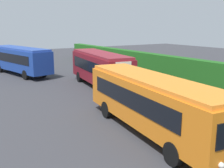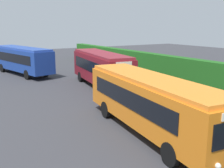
# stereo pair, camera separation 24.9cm
# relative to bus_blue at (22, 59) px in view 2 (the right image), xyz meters

# --- Properties ---
(ground_plane) EXTENTS (98.80, 98.80, 0.00)m
(ground_plane) POSITION_rel_bus_blue_xyz_m (18.21, 1.91, -1.79)
(ground_plane) COLOR #38383D
(bus_blue) EXTENTS (10.49, 4.54, 3.10)m
(bus_blue) POSITION_rel_bus_blue_xyz_m (0.00, 0.00, 0.00)
(bus_blue) COLOR navy
(bus_blue) RESTS_ON ground_plane
(bus_maroon) EXTENTS (9.85, 3.68, 3.14)m
(bus_maroon) POSITION_rel_bus_blue_xyz_m (10.29, 4.59, 0.02)
(bus_maroon) COLOR maroon
(bus_maroon) RESTS_ON ground_plane
(bus_orange) EXTENTS (10.67, 3.55, 2.99)m
(bus_orange) POSITION_rel_bus_blue_xyz_m (21.18, 1.47, -0.06)
(bus_orange) COLOR orange
(bus_orange) RESTS_ON ground_plane
(person_left) EXTENTS (0.53, 0.52, 1.79)m
(person_left) POSITION_rel_bus_blue_xyz_m (-1.76, 3.29, -0.86)
(person_left) COLOR #4C6B47
(person_left) RESTS_ON ground_plane
(person_center) EXTENTS (0.31, 0.49, 1.79)m
(person_center) POSITION_rel_bus_blue_xyz_m (9.17, 6.56, -0.85)
(person_center) COLOR #4C6B47
(person_center) RESTS_ON ground_plane
(traffic_cone) EXTENTS (0.36, 0.36, 0.60)m
(traffic_cone) POSITION_rel_bus_blue_xyz_m (-4.04, 9.47, -1.49)
(traffic_cone) COLOR orange
(traffic_cone) RESTS_ON ground_plane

